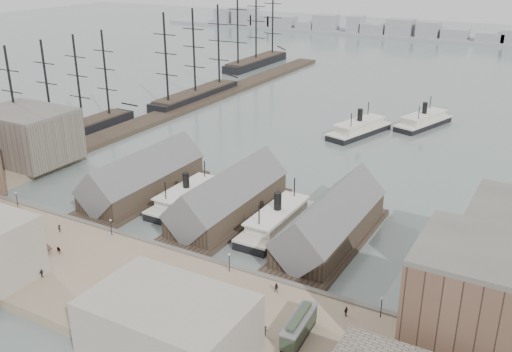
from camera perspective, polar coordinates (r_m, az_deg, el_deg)
The scene contains 33 objects.
ground at distance 124.86m, azimuth -6.84°, elevation -7.02°, with size 900.00×900.00×0.00m, color slate.
quay at distance 111.26m, azimuth -13.00°, elevation -10.77°, with size 180.00×30.00×2.00m, color #85725A.
seawall at distance 120.72m, azimuth -8.31°, elevation -7.55°, with size 180.00×1.20×2.30m, color #59544C.
west_wharf at distance 237.90m, azimuth -6.03°, elevation 7.29°, with size 10.00×220.00×1.60m, color #2D231C.
ferry_shed_west at distance 149.70m, azimuth -11.21°, elevation -0.29°, with size 14.00×42.00×12.60m.
ferry_shed_center at distance 135.24m, azimuth -2.74°, elevation -2.33°, with size 14.00×42.00×12.60m.
ferry_shed_east at distance 124.59m, azimuth 7.49°, elevation -4.72°, with size 14.00×42.00×12.60m.
warehouse_west_back at distance 179.55m, azimuth -21.91°, elevation 3.73°, with size 26.00×20.00×14.00m, color #60564C.
street_bldg_center at distance 89.37m, azimuth -8.69°, elevation -14.74°, with size 24.00×16.00×10.00m, color gray.
lamp_post_far_w at distance 147.86m, azimuth -22.85°, elevation -1.91°, with size 0.44×0.44×3.92m.
lamp_post_near_w at distance 126.84m, azimuth -14.31°, elevation -4.71°, with size 0.44×0.44×3.92m.
lamp_post_near_e at distance 110.06m, azimuth -2.70°, elevation -8.29°, with size 0.44×0.44×3.92m.
lamp_post_far_e at distance 99.69m, azimuth 12.45°, elevation -12.36°, with size 0.44×0.44×3.92m.
far_shore at distance 430.62m, azimuth 20.61°, elevation 12.97°, with size 500.00×40.00×15.72m.
ferry_docked_west at distance 143.70m, azimuth -6.93°, elevation -2.07°, with size 7.61×25.37×9.06m.
ferry_docked_east at distance 130.44m, azimuth 2.15°, elevation -4.43°, with size 8.04×26.82×9.58m.
ferry_open_near at distance 200.06m, azimuth 10.27°, elevation 4.70°, with size 15.51×28.51×9.75m.
ferry_open_mid at distance 214.94m, azimuth 16.40°, elevation 5.33°, with size 15.63×27.67×9.47m.
sailing_ship_near at distance 203.72m, azimuth -18.21°, elevation 4.32°, with size 8.22×56.61×33.78m.
sailing_ship_mid at distance 244.57m, azimuth -6.06°, elevation 8.15°, with size 9.19×53.13×37.80m.
sailing_ship_far at distance 318.31m, azimuth 0.01°, elevation 11.47°, with size 9.79×54.38×40.24m.
tram at distance 93.75m, azimuth 4.31°, elevation -14.90°, with size 3.52×10.70×3.74m.
horse_cart_left at distance 132.07m, azimuth -21.66°, elevation -5.45°, with size 4.80×1.96×1.69m.
horse_cart_center at distance 124.31m, azimuth -19.56°, elevation -6.91°, with size 4.91×2.72×1.52m.
horse_cart_right at distance 103.15m, azimuth -7.90°, elevation -12.00°, with size 4.83×3.30×1.62m.
pedestrian_1 at distance 133.09m, azimuth -24.16°, elevation -5.66°, with size 0.79×0.61×1.62m, color black.
pedestrian_2 at distance 132.54m, azimuth -19.05°, elevation -4.97°, with size 1.09×0.63×1.68m, color black.
pedestrian_3 at distance 116.42m, azimuth -20.64°, elevation -9.08°, with size 0.98×0.41×1.67m, color black.
pedestrian_4 at distance 111.63m, azimuth -11.15°, elevation -9.41°, with size 0.77×0.50×1.58m, color black.
pedestrian_5 at distance 110.12m, azimuth -10.87°, elevation -9.86°, with size 0.57×0.42×1.56m, color black.
pedestrian_6 at distance 104.79m, azimuth 2.06°, elevation -11.13°, with size 0.88×0.69×1.81m, color black.
pedestrian_7 at distance 94.66m, azimuth 0.89°, elevation -15.22°, with size 1.11×0.64×1.72m, color black.
pedestrian_8 at distance 99.99m, azimuth 9.00°, elevation -13.22°, with size 1.07×0.45×1.83m, color black.
Camera 1 is at (66.24, -87.33, 59.80)m, focal length 40.00 mm.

